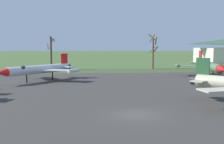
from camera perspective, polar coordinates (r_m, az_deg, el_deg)
name	(u,v)px	position (r m, az deg, el deg)	size (l,w,h in m)	color
ground_plane	(136,115)	(24.67, 5.17, -9.07)	(600.00, 600.00, 0.00)	#425B2D
asphalt_apron	(120,90)	(37.96, 1.61, -3.83)	(94.01, 45.73, 0.05)	#383533
grass_verge_strip	(107,71)	(66.51, -1.14, 0.23)	(154.01, 12.00, 0.06)	#3A4A29
jet_fighter_front_left	(209,66)	(55.65, 19.85, 1.19)	(12.00, 16.84, 5.22)	#4C6B47
jet_fighter_rear_center	(39,69)	(48.36, -15.24, 0.56)	(12.77, 13.42, 4.75)	silver
bare_tree_far_left	(51,52)	(71.69, -12.81, 4.16)	(2.31, 2.12, 8.72)	brown
bare_tree_left_of_center	(153,50)	(72.42, 8.71, 4.53)	(2.89, 2.89, 9.43)	brown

